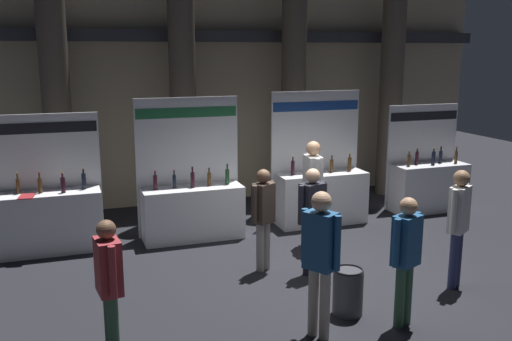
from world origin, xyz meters
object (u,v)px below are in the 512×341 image
object	(u,v)px
visitor_0	(458,220)
visitor_5	(109,278)
exhibitor_booth_3	(428,183)
visitor_8	(263,212)
exhibitor_booth_0	(44,217)
visitor_2	(406,252)
visitor_3	(312,212)
visitor_6	(313,183)
exhibitor_booth_1	(192,206)
exhibitor_booth_2	(320,192)
visitor_4	(320,252)
trash_bin	(348,291)

from	to	relation	value
visitor_0	visitor_5	bearing A→B (deg)	-27.69
exhibitor_booth_3	visitor_0	xyz separation A→B (m)	(-2.05, -3.53, 0.42)
visitor_0	visitor_8	xyz separation A→B (m)	(-2.38, 1.50, -0.08)
exhibitor_booth_0	visitor_2	world-z (taller)	exhibitor_booth_0
exhibitor_booth_3	visitor_3	distance (m)	4.50
visitor_2	visitor_3	bearing A→B (deg)	78.11
visitor_2	visitor_5	distance (m)	3.48
visitor_0	visitor_5	xyz separation A→B (m)	(-4.81, -0.36, -0.07)
visitor_2	visitor_6	xyz separation A→B (m)	(0.14, 3.01, 0.16)
exhibitor_booth_0	visitor_5	xyz separation A→B (m)	(0.77, -3.83, 0.33)
exhibitor_booth_1	exhibitor_booth_3	bearing A→B (deg)	1.88
visitor_2	visitor_3	distance (m)	1.92
exhibitor_booth_2	visitor_0	distance (m)	3.51
exhibitor_booth_2	visitor_2	distance (m)	4.31
exhibitor_booth_0	visitor_4	size ratio (longest dim) A/B	1.29
visitor_6	exhibitor_booth_1	bearing A→B (deg)	66.67
visitor_3	visitor_5	size ratio (longest dim) A/B	1.03
visitor_4	exhibitor_booth_1	bearing A→B (deg)	-23.35
trash_bin	visitor_5	size ratio (longest dim) A/B	0.39
trash_bin	visitor_8	world-z (taller)	visitor_8
visitor_5	visitor_4	bearing A→B (deg)	75.16
exhibitor_booth_2	visitor_5	bearing A→B (deg)	-138.57
visitor_0	visitor_5	size ratio (longest dim) A/B	1.08
exhibitor_booth_2	visitor_5	xyz separation A→B (m)	(-4.32, -3.81, 0.31)
exhibitor_booth_2	visitor_2	world-z (taller)	exhibitor_booth_2
exhibitor_booth_3	trash_bin	bearing A→B (deg)	-135.86
exhibitor_booth_0	exhibitor_booth_2	xyz separation A→B (m)	(5.09, -0.02, 0.02)
visitor_0	visitor_3	world-z (taller)	visitor_0
exhibitor_booth_1	visitor_2	world-z (taller)	exhibitor_booth_1
visitor_5	exhibitor_booth_0	bearing A→B (deg)	-175.51
visitor_3	visitor_5	bearing A→B (deg)	-173.25
visitor_6	visitor_8	world-z (taller)	visitor_6
trash_bin	visitor_3	size ratio (longest dim) A/B	0.38
visitor_6	exhibitor_booth_2	bearing A→B (deg)	-23.76
exhibitor_booth_1	visitor_3	xyz separation A→B (m)	(1.33, -2.23, 0.36)
trash_bin	exhibitor_booth_0	bearing A→B (deg)	134.94
exhibitor_booth_3	visitor_6	size ratio (longest dim) A/B	1.20
visitor_2	visitor_5	xyz separation A→B (m)	(-3.45, 0.40, -0.02)
visitor_0	trash_bin	bearing A→B (deg)	-23.83
visitor_4	exhibitor_booth_0	bearing A→B (deg)	5.04
visitor_2	visitor_4	xyz separation A→B (m)	(-1.11, 0.07, 0.11)
exhibitor_booth_3	visitor_2	size ratio (longest dim) A/B	1.36
visitor_6	exhibitor_booth_3	bearing A→B (deg)	-61.33
exhibitor_booth_0	visitor_6	xyz separation A→B (m)	(4.37, -1.21, 0.52)
visitor_0	visitor_8	bearing A→B (deg)	-64.11
visitor_2	visitor_8	size ratio (longest dim) A/B	1.02
visitor_5	visitor_6	size ratio (longest dim) A/B	0.86
exhibitor_booth_0	visitor_6	bearing A→B (deg)	-15.55
visitor_2	visitor_3	xyz separation A→B (m)	(-0.38, 1.88, 0.01)
trash_bin	visitor_4	distance (m)	1.06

